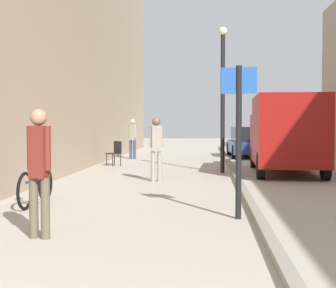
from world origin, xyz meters
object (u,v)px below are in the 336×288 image
(pedestrian_far_crossing, at_px, (133,136))
(parked_car, at_px, (249,142))
(pedestrian_mid_block, at_px, (39,164))
(delivery_van, at_px, (286,132))
(cafe_chair_near_window, at_px, (115,151))
(lamp_post, at_px, (223,90))
(street_sign_post, at_px, (239,128))
(bicycle_leaning, at_px, (36,186))
(pedestrian_main_foreground, at_px, (156,144))

(pedestrian_far_crossing, height_order, parked_car, pedestrian_far_crossing)
(pedestrian_mid_block, distance_m, delivery_van, 10.88)
(pedestrian_mid_block, xyz_separation_m, cafe_chair_near_window, (-1.16, 12.16, -0.51))
(pedestrian_far_crossing, bearing_deg, lamp_post, 137.68)
(pedestrian_far_crossing, height_order, delivery_van, delivery_van)
(pedestrian_far_crossing, height_order, street_sign_post, street_sign_post)
(street_sign_post, height_order, cafe_chair_near_window, street_sign_post)
(parked_car, height_order, bicycle_leaning, parked_car)
(bicycle_leaning, bearing_deg, pedestrian_far_crossing, 92.58)
(pedestrian_mid_block, xyz_separation_m, pedestrian_far_crossing, (-1.04, 15.80, -0.01))
(pedestrian_mid_block, xyz_separation_m, parked_car, (4.33, 17.63, -0.35))
(parked_car, bearing_deg, pedestrian_mid_block, -106.28)
(parked_car, relative_size, bicycle_leaning, 2.41)
(lamp_post, height_order, cafe_chair_near_window, lamp_post)
(pedestrian_mid_block, bearing_deg, parked_car, 87.54)
(parked_car, height_order, lamp_post, lamp_post)
(pedestrian_mid_block, height_order, lamp_post, lamp_post)
(pedestrian_main_foreground, relative_size, pedestrian_mid_block, 0.98)
(pedestrian_mid_block, distance_m, street_sign_post, 3.38)
(pedestrian_mid_block, distance_m, cafe_chair_near_window, 12.23)
(pedestrian_far_crossing, relative_size, street_sign_post, 0.70)
(pedestrian_main_foreground, bearing_deg, parked_car, 64.36)
(delivery_van, distance_m, parked_car, 7.95)
(delivery_van, distance_m, bicycle_leaning, 9.17)
(pedestrian_far_crossing, bearing_deg, pedestrian_main_foreground, 117.77)
(pedestrian_mid_block, height_order, street_sign_post, street_sign_post)
(pedestrian_far_crossing, bearing_deg, street_sign_post, 120.60)
(pedestrian_main_foreground, bearing_deg, bicycle_leaning, -122.15)
(bicycle_leaning, height_order, cafe_chair_near_window, bicycle_leaning)
(parked_car, bearing_deg, street_sign_post, -97.65)
(lamp_post, distance_m, bicycle_leaning, 8.30)
(pedestrian_mid_block, xyz_separation_m, lamp_post, (2.85, 9.73, 1.66))
(delivery_van, bearing_deg, lamp_post, -178.16)
(pedestrian_far_crossing, distance_m, parked_car, 5.68)
(cafe_chair_near_window, bearing_deg, pedestrian_main_foreground, 154.00)
(bicycle_leaning, bearing_deg, pedestrian_main_foreground, 68.12)
(delivery_van, xyz_separation_m, parked_car, (-0.56, 7.91, -0.61))
(pedestrian_main_foreground, relative_size, parked_car, 0.42)
(pedestrian_main_foreground, xyz_separation_m, street_sign_post, (1.96, -5.38, 0.51))
(bicycle_leaning, bearing_deg, delivery_van, 52.13)
(pedestrian_main_foreground, xyz_separation_m, parked_car, (3.40, 10.55, -0.32))
(pedestrian_main_foreground, bearing_deg, lamp_post, 46.36)
(bicycle_leaning, bearing_deg, lamp_post, 63.43)
(pedestrian_main_foreground, xyz_separation_m, bicycle_leaning, (-1.95, -4.31, -0.66))
(delivery_van, bearing_deg, cafe_chair_near_window, 160.14)
(street_sign_post, height_order, bicycle_leaning, street_sign_post)
(delivery_van, relative_size, bicycle_leaning, 3.11)
(parked_car, bearing_deg, pedestrian_far_crossing, -163.66)
(cafe_chair_near_window, bearing_deg, delivery_van, -160.34)
(pedestrian_mid_block, height_order, parked_car, pedestrian_mid_block)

